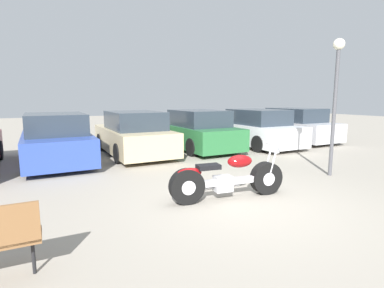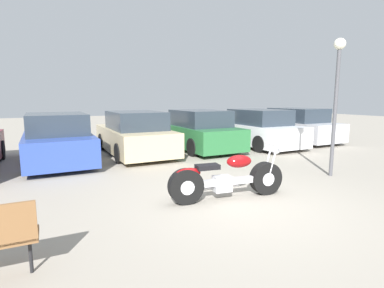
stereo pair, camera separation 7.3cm
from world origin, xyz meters
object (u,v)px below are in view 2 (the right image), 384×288
at_px(motorcycle, 226,178).
at_px(parked_car_champagne, 135,135).
at_px(parked_car_white, 256,129).
at_px(parked_car_silver, 294,126).
at_px(parked_car_blue, 57,140).
at_px(lamp_post, 337,84).
at_px(parked_car_green, 197,131).

relative_size(motorcycle, parked_car_champagne, 0.54).
xyz_separation_m(parked_car_white, parked_car_silver, (2.48, 0.36, 0.00)).
relative_size(parked_car_blue, parked_car_silver, 1.00).
relative_size(parked_car_champagne, parked_car_white, 1.00).
distance_m(parked_car_blue, lamp_post, 7.99).
relative_size(parked_car_blue, parked_car_green, 1.00).
relative_size(parked_car_silver, lamp_post, 1.31).
relative_size(parked_car_white, lamp_post, 1.31).
xyz_separation_m(parked_car_green, lamp_post, (1.08, -5.17, 1.61)).
xyz_separation_m(parked_car_champagne, parked_car_silver, (7.43, -0.11, 0.00)).
distance_m(parked_car_champagne, parked_car_white, 4.98).
height_order(parked_car_blue, lamp_post, lamp_post).
relative_size(parked_car_blue, parked_car_champagne, 1.00).
bearing_deg(motorcycle, parked_car_white, 46.50).
bearing_deg(parked_car_silver, lamp_post, -127.38).
xyz_separation_m(parked_car_blue, lamp_post, (6.04, -4.98, 1.61)).
bearing_deg(lamp_post, parked_car_silver, 52.62).
relative_size(motorcycle, parked_car_blue, 0.54).
height_order(motorcycle, parked_car_champagne, parked_car_champagne).
xyz_separation_m(parked_car_champagne, parked_car_green, (2.48, -0.02, 0.00)).
distance_m(motorcycle, lamp_post, 3.84).
distance_m(parked_car_blue, parked_car_champagne, 2.49).
height_order(parked_car_champagne, parked_car_silver, same).
relative_size(parked_car_champagne, parked_car_silver, 1.00).
height_order(parked_car_champagne, lamp_post, lamp_post).
xyz_separation_m(motorcycle, parked_car_white, (4.73, 4.99, 0.28)).
bearing_deg(parked_car_silver, parked_car_green, 178.88).
height_order(parked_car_blue, parked_car_silver, same).
bearing_deg(lamp_post, parked_car_white, 73.49).
bearing_deg(parked_car_white, parked_car_green, 169.65).
bearing_deg(parked_car_champagne, parked_car_green, -0.36).
xyz_separation_m(motorcycle, parked_car_green, (2.25, 5.44, 0.28)).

